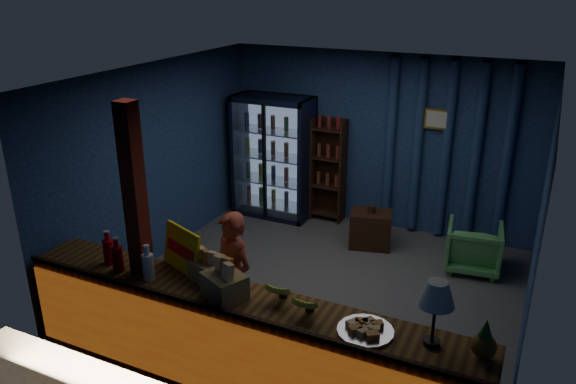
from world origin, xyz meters
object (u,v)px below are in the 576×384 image
at_px(shopkeeper, 233,278).
at_px(green_chair, 473,247).
at_px(table_lamp, 437,296).
at_px(pastry_tray, 365,330).

relative_size(shopkeeper, green_chair, 2.06).
xyz_separation_m(shopkeeper, green_chair, (2.03, 2.62, -0.40)).
relative_size(green_chair, table_lamp, 1.26).
bearing_deg(green_chair, pastry_tray, 75.42).
bearing_deg(table_lamp, pastry_tray, -172.40).
relative_size(green_chair, pastry_tray, 1.51).
distance_m(shopkeeper, table_lamp, 2.28).
height_order(green_chair, pastry_tray, pastry_tray).
distance_m(shopkeeper, green_chair, 3.34).
bearing_deg(pastry_tray, shopkeeper, 158.45).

